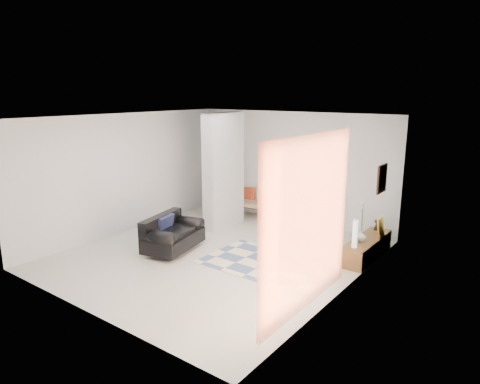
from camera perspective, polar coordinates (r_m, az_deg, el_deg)
The scene contains 17 objects.
floor at distance 8.93m, azimuth -3.07°, elevation -8.32°, with size 6.00×6.00×0.00m, color beige.
ceiling at distance 8.32m, azimuth -3.31°, elevation 9.93°, with size 6.00×6.00×0.00m, color white.
wall_back at distance 10.94m, azimuth 6.93°, elevation 3.26°, with size 6.00×6.00×0.00m, color silver.
wall_front at distance 6.58m, azimuth -20.19°, elevation -4.18°, with size 6.00×6.00×0.00m, color silver.
wall_left at distance 10.46m, azimuth -14.86°, elevation 2.45°, with size 6.00×6.00×0.00m, color silver.
wall_right at distance 7.12m, azimuth 14.10°, elevation -2.45°, with size 6.00×6.00×0.00m, color silver.
partition_column at distance 10.41m, azimuth -2.20°, elevation 2.84°, with size 0.35×1.20×2.80m, color #B6BBBE.
hallway_door at distance 12.14m, azimuth -1.84°, elevation 2.51°, with size 0.85×0.06×2.04m, color silver.
curtain at distance 6.14m, azimuth 9.24°, elevation -4.26°, with size 2.55×2.55×0.00m, color #D86539.
wall_art at distance 8.63m, azimuth 18.40°, elevation 1.69°, with size 0.04×0.45×0.55m, color #341D0E.
media_console at distance 9.08m, azimuth 16.54°, elevation -7.11°, with size 0.45×1.69×0.80m.
loveseat at distance 9.10m, azimuth -9.18°, elevation -5.60°, with size 1.06×1.49×0.76m.
daybed at distance 11.61m, azimuth -0.27°, elevation -1.01°, with size 1.73×0.93×0.77m.
area_rug at distance 8.48m, azimuth 3.52°, elevation -9.48°, with size 2.42×1.62×0.01m, color beige.
cylinder_lamp at distance 8.37m, azimuth 15.08°, elevation -5.40°, with size 0.10×0.10×0.53m, color silver.
bronze_figurine at distance 9.58m, azimuth 17.72°, elevation -4.19°, with size 0.11×0.11×0.23m, color black, non-canonical shape.
vase at distance 8.80m, azimuth 15.84°, elevation -5.66°, with size 0.20×0.20×0.21m, color silver.
Camera 1 is at (5.33, -6.37, 3.28)m, focal length 32.00 mm.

